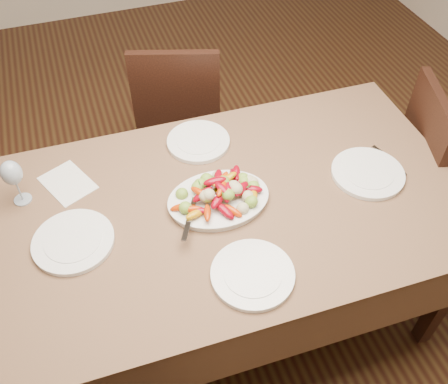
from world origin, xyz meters
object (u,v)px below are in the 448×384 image
plate_right (368,173)px  plate_near (253,274)px  serving_platter (218,201)px  dining_table (224,262)px  plate_far (198,142)px  plate_left (73,242)px  chair_far (181,111)px  wine_glass (15,181)px

plate_right → plate_near: 0.66m
serving_platter → plate_near: (0.00, -0.34, -0.00)m
dining_table → plate_far: plate_far is taller
plate_left → plate_far: size_ratio=1.08×
chair_far → plate_left: 1.17m
dining_table → plate_far: bearing=88.7°
plate_far → plate_near: size_ratio=0.94×
plate_right → plate_far: (-0.57, 0.39, 0.00)m
plate_right → plate_far: same height
chair_far → serving_platter: bearing=101.9°
plate_left → plate_near: size_ratio=1.02×
plate_near → wine_glass: size_ratio=1.35×
plate_right → plate_left: bearing=178.2°
chair_far → serving_platter: 0.98m
serving_platter → plate_left: 0.53m
dining_table → plate_right: bearing=-4.1°
dining_table → plate_right: plate_right is taller
chair_far → plate_right: chair_far is taller
dining_table → plate_near: (-0.01, -0.33, 0.39)m
plate_right → plate_near: (-0.60, -0.29, 0.00)m
dining_table → plate_far: (0.01, 0.35, 0.39)m
plate_far → chair_far: bearing=83.4°
plate_near → dining_table: bearing=87.4°
plate_left → wine_glass: bearing=120.1°
dining_table → serving_platter: 0.39m
dining_table → plate_near: bearing=-92.6°
plate_near → wine_glass: (-0.69, 0.59, 0.09)m
chair_far → serving_platter: (-0.09, -0.93, 0.30)m
serving_platter → dining_table: bearing=-25.6°
chair_far → plate_right: size_ratio=3.35×
wine_glass → chair_far: bearing=41.1°
plate_left → dining_table: bearing=0.6°
serving_platter → plate_left: serving_platter is taller
serving_platter → plate_right: (0.60, -0.05, -0.00)m
plate_right → serving_platter: bearing=175.2°
chair_far → plate_left: (-0.63, -0.95, 0.29)m
serving_platter → plate_near: size_ratio=1.32×
dining_table → wine_glass: 0.89m
plate_far → wine_glass: bearing=-172.6°
plate_right → plate_near: same height
dining_table → chair_far: size_ratio=1.94×
wine_glass → serving_platter: bearing=-20.0°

